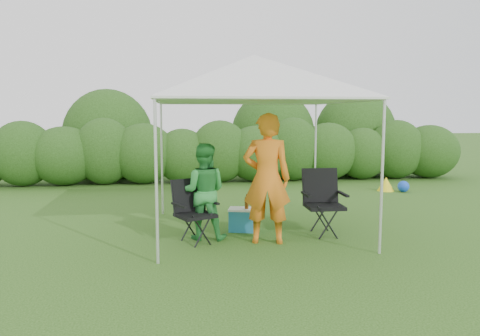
{
  "coord_description": "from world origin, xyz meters",
  "views": [
    {
      "loc": [
        -1.28,
        -6.91,
        1.92
      ],
      "look_at": [
        -0.24,
        0.4,
        1.05
      ],
      "focal_mm": 35.0,
      "sensor_mm": 36.0,
      "label": 1
    }
  ],
  "objects": [
    {
      "name": "ground",
      "position": [
        0.0,
        0.0,
        0.0
      ],
      "size": [
        70.0,
        70.0,
        0.0
      ],
      "primitive_type": "plane",
      "color": "#396520"
    },
    {
      "name": "hedge",
      "position": [
        0.1,
        6.0,
        0.82
      ],
      "size": [
        14.13,
        1.53,
        1.8
      ],
      "color": "#2B541A",
      "rests_on": "ground"
    },
    {
      "name": "canopy",
      "position": [
        0.0,
        0.5,
        2.46
      ],
      "size": [
        3.1,
        3.1,
        2.83
      ],
      "color": "silver",
      "rests_on": "ground"
    },
    {
      "name": "chair_right",
      "position": [
        1.06,
        0.16,
        0.59
      ],
      "size": [
        0.66,
        0.59,
        1.03
      ],
      "rotation": [
        0.0,
        0.0,
        -0.03
      ],
      "color": "black",
      "rests_on": "ground"
    },
    {
      "name": "chair_left",
      "position": [
        -1.01,
        -0.02,
        0.53
      ],
      "size": [
        0.71,
        0.69,
        0.94
      ],
      "rotation": [
        0.0,
        0.0,
        0.43
      ],
      "color": "black",
      "rests_on": "ground"
    },
    {
      "name": "man",
      "position": [
        0.07,
        -0.23,
        0.96
      ],
      "size": [
        0.78,
        0.59,
        1.92
      ],
      "primitive_type": "imported",
      "rotation": [
        0.0,
        0.0,
        2.95
      ],
      "color": "orange",
      "rests_on": "ground"
    },
    {
      "name": "woman",
      "position": [
        -0.84,
        0.12,
        0.73
      ],
      "size": [
        0.8,
        0.68,
        1.47
      ],
      "primitive_type": "imported",
      "rotation": [
        0.0,
        0.0,
        2.95
      ],
      "color": "green",
      "rests_on": "ground"
    },
    {
      "name": "cooler",
      "position": [
        -0.18,
        0.5,
        0.19
      ],
      "size": [
        0.51,
        0.42,
        0.38
      ],
      "rotation": [
        0.0,
        0.0,
        -0.25
      ],
      "color": "teal",
      "rests_on": "ground"
    },
    {
      "name": "bottle",
      "position": [
        -0.12,
        0.46,
        0.49
      ],
      "size": [
        0.06,
        0.06,
        0.24
      ],
      "primitive_type": "cylinder",
      "color": "#592D0C",
      "rests_on": "cooler"
    },
    {
      "name": "lawn_toy",
      "position": [
        4.01,
        3.85,
        0.16
      ],
      "size": [
        0.69,
        0.57,
        0.34
      ],
      "color": "yellow",
      "rests_on": "ground"
    }
  ]
}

